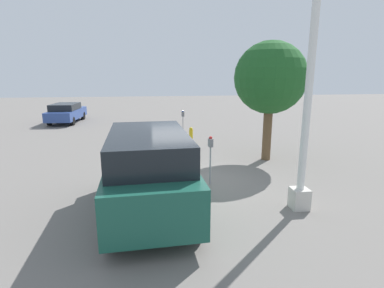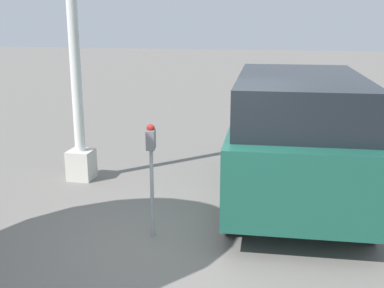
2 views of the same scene
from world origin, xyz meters
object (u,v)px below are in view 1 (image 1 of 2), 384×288
parked_van (149,170)px  fire_hydrant (191,135)px  parking_meter_far (183,118)px  parking_meter_near (210,149)px  street_tree (270,78)px  car_distant (66,112)px  lamp_post (306,119)px

parked_van → fire_hydrant: size_ratio=5.34×
parking_meter_far → fire_hydrant: 1.65m
parking_meter_near → parked_van: parked_van is taller
street_tree → parking_meter_near: bearing=-48.5°
parked_van → car_distant: (-15.62, -6.01, -0.38)m
car_distant → fire_hydrant: (8.03, 8.08, -0.32)m
parking_meter_far → car_distant: size_ratio=0.34×
car_distant → fire_hydrant: size_ratio=5.33×
car_distant → parked_van: bearing=-156.2°
lamp_post → fire_hydrant: 8.34m
parking_meter_near → fire_hydrant: size_ratio=1.87×
lamp_post → car_distant: 18.83m
parking_meter_far → parked_van: 9.24m
fire_hydrant → parked_van: bearing=-15.3°
street_tree → parking_meter_far: bearing=-148.4°
car_distant → fire_hydrant: 11.40m
parking_meter_near → fire_hydrant: (-5.84, 0.17, -0.74)m
fire_hydrant → lamp_post: bearing=12.8°
lamp_post → fire_hydrant: size_ratio=7.55×
parking_meter_near → lamp_post: 3.10m
parked_van → street_tree: bearing=129.2°
car_distant → street_tree: street_tree is taller
parking_meter_near → lamp_post: size_ratio=0.25×
parking_meter_near → parked_van: 2.58m
parking_meter_near → fire_hydrant: bearing=169.7°
parked_van → car_distant: bearing=-161.7°
parking_meter_near → parked_van: bearing=-56.2°
lamp_post → parking_meter_near: bearing=-136.3°
parking_meter_far → parked_van: parked_van is taller
parking_meter_far → parked_van: (9.06, -1.82, -0.01)m
parking_meter_near → car_distant: (-13.88, -7.91, -0.42)m
fire_hydrant → car_distant: bearing=-134.8°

